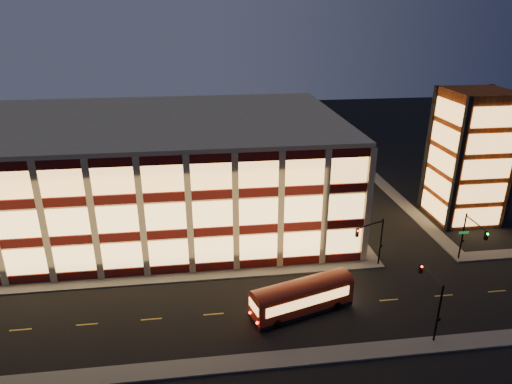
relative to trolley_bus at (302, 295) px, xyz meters
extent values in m
plane|color=black|center=(-12.65, 6.73, -1.93)|extent=(200.00, 200.00, 0.00)
cube|color=#514F4C|center=(-15.65, 7.73, -1.86)|extent=(54.00, 2.00, 0.15)
cube|color=#514F4C|center=(10.35, 23.73, -1.86)|extent=(2.00, 30.00, 0.15)
cube|color=#514F4C|center=(27.35, 7.73, -1.86)|extent=(14.00, 2.00, 0.15)
cube|color=#514F4C|center=(21.35, 23.73, -1.86)|extent=(2.00, 30.00, 0.15)
cube|color=#514F4C|center=(-12.65, -6.27, -1.86)|extent=(100.00, 2.00, 0.15)
cube|color=tan|center=(-15.65, 23.73, 5.07)|extent=(50.00, 30.00, 14.00)
cube|color=tan|center=(-15.65, 23.73, 12.32)|extent=(50.40, 30.40, 0.50)
cube|color=#470C0A|center=(-15.65, 8.61, -1.28)|extent=(50.10, 0.25, 1.00)
cube|color=#E8B461|center=(-15.65, 8.63, 0.82)|extent=(49.00, 0.20, 3.00)
cube|color=#470C0A|center=(9.47, 23.73, -1.28)|extent=(0.25, 30.10, 1.00)
cube|color=#E8B461|center=(9.45, 23.73, 0.82)|extent=(0.20, 29.00, 3.00)
cube|color=#470C0A|center=(-15.65, 8.61, 3.12)|extent=(50.10, 0.25, 1.00)
cube|color=#E8B461|center=(-15.65, 8.63, 5.22)|extent=(49.00, 0.20, 3.00)
cube|color=#470C0A|center=(9.47, 23.73, 3.12)|extent=(0.25, 30.10, 1.00)
cube|color=#E8B461|center=(9.45, 23.73, 5.22)|extent=(0.20, 29.00, 3.00)
cube|color=#470C0A|center=(-15.65, 8.61, 7.52)|extent=(50.10, 0.25, 1.00)
cube|color=#E8B461|center=(-15.65, 8.63, 9.62)|extent=(49.00, 0.20, 3.00)
cube|color=#470C0A|center=(9.47, 23.73, 7.52)|extent=(0.25, 30.10, 1.00)
cube|color=#E8B461|center=(9.45, 23.73, 9.62)|extent=(0.20, 29.00, 3.00)
cube|color=#8C3814|center=(27.35, 18.73, 7.07)|extent=(8.00, 8.00, 18.00)
cube|color=black|center=(23.35, 14.73, 7.07)|extent=(0.60, 0.60, 18.00)
cube|color=black|center=(23.35, 22.73, 7.07)|extent=(0.60, 0.60, 18.00)
cube|color=black|center=(31.35, 22.73, 7.07)|extent=(0.60, 0.60, 18.00)
cube|color=#F8AF56|center=(27.35, 14.65, -0.13)|extent=(6.60, 0.16, 2.60)
cube|color=#F8AF56|center=(23.27, 18.73, -0.13)|extent=(0.16, 6.60, 2.60)
cube|color=#F8AF56|center=(27.35, 14.65, 3.27)|extent=(6.60, 0.16, 2.60)
cube|color=#F8AF56|center=(23.27, 18.73, 3.27)|extent=(0.16, 6.60, 2.60)
cube|color=#F8AF56|center=(27.35, 14.65, 6.67)|extent=(6.60, 0.16, 2.60)
cube|color=#F8AF56|center=(23.27, 18.73, 6.67)|extent=(0.16, 6.60, 2.60)
cube|color=#F8AF56|center=(27.35, 14.65, 10.07)|extent=(6.60, 0.16, 2.60)
cube|color=#F8AF56|center=(23.27, 18.73, 10.07)|extent=(0.16, 6.60, 2.60)
cube|color=#F8AF56|center=(27.35, 14.65, 13.47)|extent=(6.60, 0.16, 2.60)
cube|color=#F8AF56|center=(23.27, 18.73, 13.47)|extent=(0.16, 6.60, 2.60)
cylinder|color=black|center=(10.85, 7.53, 1.07)|extent=(0.18, 0.18, 6.00)
cylinder|color=black|center=(9.10, 6.78, 3.77)|extent=(3.56, 1.63, 0.14)
cube|color=black|center=(7.35, 6.03, 3.27)|extent=(0.32, 0.32, 0.95)
sphere|color=#FF0C05|center=(7.35, 5.85, 3.57)|extent=(0.20, 0.20, 0.20)
cube|color=black|center=(10.85, 7.33, 0.67)|extent=(0.25, 0.18, 0.28)
cylinder|color=black|center=(20.85, 7.53, 1.07)|extent=(0.18, 0.18, 6.00)
cylinder|color=black|center=(20.85, 5.53, 3.77)|extent=(0.14, 4.00, 0.14)
cube|color=black|center=(20.85, 3.53, 3.27)|extent=(0.32, 0.32, 0.95)
sphere|color=#0CFF26|center=(20.85, 3.35, 3.57)|extent=(0.20, 0.20, 0.20)
cube|color=black|center=(20.85, 7.33, 0.67)|extent=(0.25, 0.18, 0.28)
cube|color=#0C7226|center=(20.85, 7.38, 1.67)|extent=(1.20, 0.06, 0.28)
cylinder|color=black|center=(10.85, -5.77, 1.07)|extent=(0.18, 0.18, 6.00)
cylinder|color=black|center=(10.85, -3.77, 3.77)|extent=(0.14, 4.00, 0.14)
cube|color=black|center=(10.85, -1.77, 3.27)|extent=(0.32, 0.32, 0.95)
sphere|color=#FF0C05|center=(10.85, -1.95, 3.57)|extent=(0.20, 0.20, 0.20)
cube|color=black|center=(10.85, -5.97, 0.67)|extent=(0.25, 0.18, 0.28)
cube|color=maroon|center=(0.00, 0.00, -0.18)|extent=(10.61, 5.48, 2.37)
cube|color=black|center=(0.00, 0.00, -1.57)|extent=(10.61, 5.48, 0.36)
cylinder|color=black|center=(-2.82, -2.05, -1.47)|extent=(0.98, 0.57, 0.93)
cylinder|color=black|center=(-3.49, 0.12, -1.47)|extent=(0.98, 0.57, 0.93)
cylinder|color=black|center=(3.49, -0.12, -1.47)|extent=(0.98, 0.57, 0.93)
cylinder|color=black|center=(2.82, 2.05, -1.47)|extent=(0.98, 0.57, 0.93)
cube|color=#F8AF56|center=(0.39, -1.26, 0.13)|extent=(8.69, 2.71, 1.03)
cube|color=#F8AF56|center=(-0.39, 1.26, 0.13)|extent=(8.69, 2.71, 1.03)
camera|label=1|loc=(-9.28, -36.37, 26.10)|focal=32.00mm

